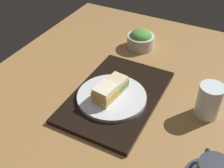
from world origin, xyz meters
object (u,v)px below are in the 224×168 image
Objects in this scene: sandwich_far at (105,94)px; drinking_glass at (209,101)px; sandwich_plate at (111,96)px; salad_bowl at (141,39)px; sandwich_near at (117,84)px.

drinking_glass is (-11.84, 30.18, 0.08)cm from sandwich_far.
sandwich_plate is 4.67cm from sandwich_far.
salad_bowl is 44.76cm from drinking_glass.
sandwich_near is 6.49cm from sandwich_far.
sandwich_plate is 3.05× the size of sandwich_near.
salad_bowl is at bearing -170.92° from sandwich_near.
sandwich_near is 34.18cm from salad_bowl.
sandwich_far reaches higher than sandwich_plate.
sandwich_near is at bearing 171.66° from sandwich_plate.
drinking_glass reaches higher than salad_bowl.
salad_bowl is (-40.14, -4.45, -1.79)cm from sandwich_far.
sandwich_plate is at bearing 7.58° from salad_bowl.
sandwich_near is 0.67× the size of drinking_glass.
sandwich_plate is 2.94× the size of sandwich_far.
salad_bowl reaches higher than sandwich_plate.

